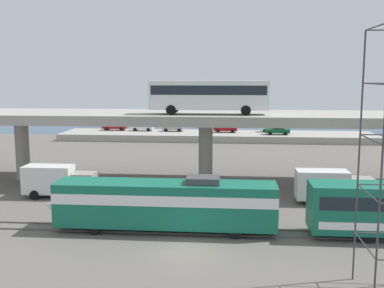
{
  "coord_description": "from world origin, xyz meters",
  "views": [
    {
      "loc": [
        2.88,
        -29.03,
        11.42
      ],
      "look_at": [
        -1.05,
        15.36,
        4.91
      ],
      "focal_mm": 43.43,
      "sensor_mm": 36.0,
      "label": 1
    }
  ],
  "objects": [
    {
      "name": "ground_plane",
      "position": [
        0.0,
        0.0,
        0.0
      ],
      "size": [
        260.0,
        260.0,
        0.0
      ],
      "primitive_type": "plane",
      "color": "#605B54"
    },
    {
      "name": "rail_strip_near",
      "position": [
        0.0,
        3.25,
        0.06
      ],
      "size": [
        110.0,
        0.12,
        0.12
      ],
      "primitive_type": "cube",
      "color": "#59544C",
      "rests_on": "ground_plane"
    },
    {
      "name": "rail_strip_far",
      "position": [
        0.0,
        4.75,
        0.06
      ],
      "size": [
        110.0,
        0.12,
        0.12
      ],
      "primitive_type": "cube",
      "color": "#59544C",
      "rests_on": "ground_plane"
    },
    {
      "name": "train_locomotive",
      "position": [
        -2.83,
        4.0,
        2.19
      ],
      "size": [
        17.4,
        3.04,
        4.18
      ],
      "rotation": [
        0.0,
        0.0,
        3.14
      ],
      "color": "#14664C",
      "rests_on": "ground_plane"
    },
    {
      "name": "highway_overpass",
      "position": [
        0.0,
        20.0,
        6.82
      ],
      "size": [
        96.0,
        10.28,
        7.59
      ],
      "color": "#9E998E",
      "rests_on": "ground_plane"
    },
    {
      "name": "transit_bus_on_overpass",
      "position": [
        0.43,
        18.19,
        9.65
      ],
      "size": [
        12.0,
        2.68,
        3.4
      ],
      "color": "silver",
      "rests_on": "highway_overpass"
    },
    {
      "name": "service_truck_west",
      "position": [
        11.84,
        12.78,
        1.64
      ],
      "size": [
        6.8,
        2.46,
        3.04
      ],
      "color": "#9E998C",
      "rests_on": "ground_plane"
    },
    {
      "name": "service_truck_east",
      "position": [
        -13.62,
        12.78,
        1.64
      ],
      "size": [
        6.8,
        2.46,
        3.04
      ],
      "color": "#9E998C",
      "rests_on": "ground_plane"
    },
    {
      "name": "pier_parking_lot",
      "position": [
        0.0,
        55.0,
        0.61
      ],
      "size": [
        56.56,
        10.01,
        1.22
      ],
      "primitive_type": "cube",
      "color": "#9E998E",
      "rests_on": "ground_plane"
    },
    {
      "name": "parked_car_0",
      "position": [
        -14.18,
        56.88,
        1.99
      ],
      "size": [
        4.06,
        1.86,
        1.5
      ],
      "color": "silver",
      "rests_on": "pier_parking_lot"
    },
    {
      "name": "parked_car_1",
      "position": [
        -8.33,
        56.67,
        1.99
      ],
      "size": [
        4.01,
        1.95,
        1.5
      ],
      "color": "#9E998C",
      "rests_on": "pier_parking_lot"
    },
    {
      "name": "parked_car_2",
      "position": [
        10.76,
        53.27,
        1.99
      ],
      "size": [
        4.25,
        1.89,
        1.5
      ],
      "rotation": [
        0.0,
        0.0,
        3.14
      ],
      "color": "#0C4C26",
      "rests_on": "pier_parking_lot"
    },
    {
      "name": "parked_car_3",
      "position": [
        1.45,
        55.96,
        1.99
      ],
      "size": [
        4.29,
        1.93,
        1.5
      ],
      "color": "maroon",
      "rests_on": "pier_parking_lot"
    },
    {
      "name": "parked_car_4",
      "position": [
        -19.65,
        57.31,
        1.99
      ],
      "size": [
        4.62,
        1.86,
        1.5
      ],
      "color": "maroon",
      "rests_on": "pier_parking_lot"
    },
    {
      "name": "parked_car_5",
      "position": [
        10.12,
        57.18,
        1.99
      ],
      "size": [
        4.68,
        1.9,
        1.5
      ],
      "color": "silver",
      "rests_on": "pier_parking_lot"
    },
    {
      "name": "harbor_water",
      "position": [
        0.0,
        78.0,
        0.0
      ],
      "size": [
        140.0,
        36.0,
        0.01
      ],
      "primitive_type": "cube",
      "color": "navy",
      "rests_on": "ground_plane"
    }
  ]
}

